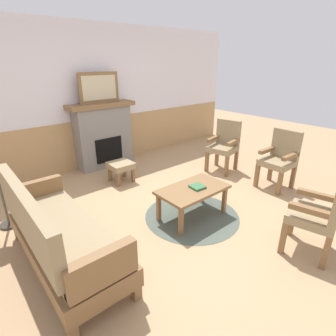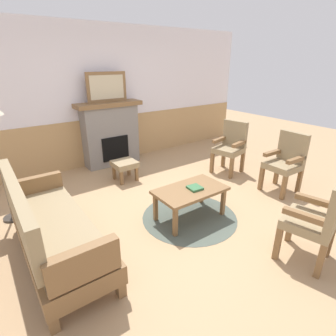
{
  "view_description": "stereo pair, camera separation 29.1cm",
  "coord_description": "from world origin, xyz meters",
  "px_view_note": "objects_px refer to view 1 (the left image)",
  "views": [
    {
      "loc": [
        -2.38,
        -2.45,
        2.05
      ],
      "look_at": [
        0.0,
        0.35,
        0.55
      ],
      "focal_mm": 28.48,
      "sensor_mm": 36.0,
      "label": 1
    },
    {
      "loc": [
        -2.15,
        -2.63,
        2.05
      ],
      "look_at": [
        0.0,
        0.35,
        0.55
      ],
      "focal_mm": 28.48,
      "sensor_mm": 36.0,
      "label": 2
    }
  ],
  "objects_px": {
    "armchair_near_fireplace": "(280,157)",
    "coffee_table": "(193,192)",
    "armchair_by_window_left": "(225,143)",
    "book_on_table": "(197,187)",
    "footstool": "(121,167)",
    "framed_picture": "(99,88)",
    "couch": "(59,235)",
    "fireplace": "(103,135)",
    "armchair_front_left": "(321,211)"
  },
  "relations": [
    {
      "from": "coffee_table",
      "to": "book_on_table",
      "type": "bearing_deg",
      "value": -33.4
    },
    {
      "from": "armchair_by_window_left",
      "to": "couch",
      "type": "bearing_deg",
      "value": -169.45
    },
    {
      "from": "couch",
      "to": "armchair_by_window_left",
      "type": "distance_m",
      "value": 3.5
    },
    {
      "from": "book_on_table",
      "to": "couch",
      "type": "bearing_deg",
      "value": 172.87
    },
    {
      "from": "framed_picture",
      "to": "couch",
      "type": "bearing_deg",
      "value": -126.69
    },
    {
      "from": "framed_picture",
      "to": "armchair_near_fireplace",
      "type": "distance_m",
      "value": 3.48
    },
    {
      "from": "couch",
      "to": "armchair_near_fireplace",
      "type": "distance_m",
      "value": 3.57
    },
    {
      "from": "couch",
      "to": "armchair_front_left",
      "type": "relative_size",
      "value": 1.84
    },
    {
      "from": "framed_picture",
      "to": "couch",
      "type": "height_order",
      "value": "framed_picture"
    },
    {
      "from": "armchair_near_fireplace",
      "to": "couch",
      "type": "bearing_deg",
      "value": 172.76
    },
    {
      "from": "armchair_near_fireplace",
      "to": "coffee_table",
      "type": "bearing_deg",
      "value": 171.83
    },
    {
      "from": "footstool",
      "to": "armchair_by_window_left",
      "type": "xyz_separation_m",
      "value": [
        1.85,
        -0.82,
        0.25
      ]
    },
    {
      "from": "book_on_table",
      "to": "coffee_table",
      "type": "bearing_deg",
      "value": 146.6
    },
    {
      "from": "armchair_by_window_left",
      "to": "coffee_table",
      "type": "bearing_deg",
      "value": -154.05
    },
    {
      "from": "couch",
      "to": "book_on_table",
      "type": "distance_m",
      "value": 1.79
    },
    {
      "from": "armchair_by_window_left",
      "to": "book_on_table",
      "type": "bearing_deg",
      "value": -152.49
    },
    {
      "from": "fireplace",
      "to": "coffee_table",
      "type": "xyz_separation_m",
      "value": [
        -0.03,
        -2.56,
        -0.27
      ]
    },
    {
      "from": "fireplace",
      "to": "framed_picture",
      "type": "xyz_separation_m",
      "value": [
        0.0,
        0.0,
        0.91
      ]
    },
    {
      "from": "fireplace",
      "to": "couch",
      "type": "relative_size",
      "value": 0.72
    },
    {
      "from": "framed_picture",
      "to": "book_on_table",
      "type": "bearing_deg",
      "value": -89.64
    },
    {
      "from": "armchair_near_fireplace",
      "to": "armchair_by_window_left",
      "type": "xyz_separation_m",
      "value": [
        -0.1,
        1.09,
        0.0
      ]
    },
    {
      "from": "framed_picture",
      "to": "armchair_front_left",
      "type": "bearing_deg",
      "value": -83.27
    },
    {
      "from": "coffee_table",
      "to": "couch",
      "type": "bearing_deg",
      "value": 173.72
    },
    {
      "from": "framed_picture",
      "to": "book_on_table",
      "type": "xyz_separation_m",
      "value": [
        0.02,
        -2.59,
        -1.1
      ]
    },
    {
      "from": "fireplace",
      "to": "armchair_near_fireplace",
      "type": "height_order",
      "value": "fireplace"
    },
    {
      "from": "framed_picture",
      "to": "armchair_by_window_left",
      "type": "xyz_separation_m",
      "value": [
        1.67,
        -1.73,
        -1.02
      ]
    },
    {
      "from": "fireplace",
      "to": "framed_picture",
      "type": "relative_size",
      "value": 1.62
    },
    {
      "from": "coffee_table",
      "to": "armchair_by_window_left",
      "type": "height_order",
      "value": "armchair_by_window_left"
    },
    {
      "from": "framed_picture",
      "to": "book_on_table",
      "type": "height_order",
      "value": "framed_picture"
    },
    {
      "from": "armchair_by_window_left",
      "to": "armchair_front_left",
      "type": "bearing_deg",
      "value": -118.11
    },
    {
      "from": "fireplace",
      "to": "armchair_front_left",
      "type": "relative_size",
      "value": 1.33
    },
    {
      "from": "framed_picture",
      "to": "armchair_front_left",
      "type": "relative_size",
      "value": 0.82
    },
    {
      "from": "book_on_table",
      "to": "armchair_front_left",
      "type": "height_order",
      "value": "armchair_front_left"
    },
    {
      "from": "framed_picture",
      "to": "armchair_near_fireplace",
      "type": "bearing_deg",
      "value": -57.83
    },
    {
      "from": "book_on_table",
      "to": "footstool",
      "type": "xyz_separation_m",
      "value": [
        -0.19,
        1.68,
        -0.17
      ]
    },
    {
      "from": "fireplace",
      "to": "armchair_front_left",
      "type": "bearing_deg",
      "value": -83.27
    },
    {
      "from": "framed_picture",
      "to": "footstool",
      "type": "relative_size",
      "value": 2.0
    },
    {
      "from": "armchair_near_fireplace",
      "to": "armchair_front_left",
      "type": "bearing_deg",
      "value": -138.21
    },
    {
      "from": "armchair_near_fireplace",
      "to": "armchair_front_left",
      "type": "xyz_separation_m",
      "value": [
        -1.3,
        -1.16,
        0.0
      ]
    },
    {
      "from": "fireplace",
      "to": "book_on_table",
      "type": "xyz_separation_m",
      "value": [
        0.02,
        -2.59,
        -0.2
      ]
    },
    {
      "from": "fireplace",
      "to": "footstool",
      "type": "bearing_deg",
      "value": -100.86
    },
    {
      "from": "book_on_table",
      "to": "footstool",
      "type": "height_order",
      "value": "book_on_table"
    },
    {
      "from": "footstool",
      "to": "armchair_front_left",
      "type": "distance_m",
      "value": 3.15
    },
    {
      "from": "fireplace",
      "to": "couch",
      "type": "xyz_separation_m",
      "value": [
        -1.76,
        -2.37,
        -0.26
      ]
    },
    {
      "from": "framed_picture",
      "to": "armchair_near_fireplace",
      "type": "xyz_separation_m",
      "value": [
        1.77,
        -2.82,
        -1.02
      ]
    },
    {
      "from": "footstool",
      "to": "armchair_near_fireplace",
      "type": "xyz_separation_m",
      "value": [
        1.95,
        -1.9,
        0.25
      ]
    },
    {
      "from": "couch",
      "to": "armchair_by_window_left",
      "type": "xyz_separation_m",
      "value": [
        3.44,
        0.64,
        0.14
      ]
    },
    {
      "from": "fireplace",
      "to": "armchair_by_window_left",
      "type": "xyz_separation_m",
      "value": [
        1.67,
        -1.73,
        -0.11
      ]
    },
    {
      "from": "book_on_table",
      "to": "armchair_near_fireplace",
      "type": "relative_size",
      "value": 0.18
    },
    {
      "from": "armchair_near_fireplace",
      "to": "armchair_by_window_left",
      "type": "distance_m",
      "value": 1.09
    }
  ]
}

